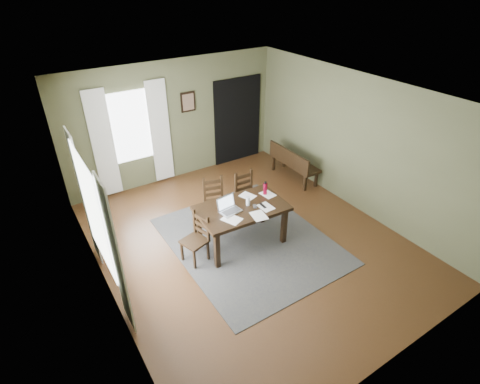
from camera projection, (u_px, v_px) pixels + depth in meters
ground at (249, 241)px, 6.89m from camera, size 5.00×6.00×0.01m
room_shell at (250, 152)px, 5.95m from camera, size 5.02×6.02×2.71m
rug at (249, 240)px, 6.89m from camera, size 2.60×3.20×0.01m
dining_table at (242, 211)px, 6.49m from camera, size 1.59×1.01×0.77m
chair_end at (196, 239)px, 6.25m from camera, size 0.47×0.47×0.88m
chair_back_left at (215, 202)px, 7.18m from camera, size 0.49×0.49×0.92m
chair_back_right at (247, 195)px, 7.38m from camera, size 0.42×0.42×0.93m
bench at (292, 161)px, 8.64m from camera, size 0.44×1.36×0.77m
laptop at (228, 207)px, 6.32m from camera, size 0.39×0.33×0.24m
computer_mouse at (255, 206)px, 6.42m from camera, size 0.08×0.10×0.03m
tv_remote at (263, 206)px, 6.46m from camera, size 0.05×0.17×0.02m
drinking_glass at (248, 201)px, 6.45m from camera, size 0.08×0.08×0.16m
water_bottle at (265, 188)px, 6.74m from camera, size 0.07×0.07×0.26m
paper_a at (232, 219)px, 6.13m from camera, size 0.34×0.38×0.00m
paper_b at (266, 207)px, 6.44m from camera, size 0.22×0.29×0.00m
paper_c at (248, 196)px, 6.74m from camera, size 0.29×0.33×0.00m
paper_d at (268, 194)px, 6.79m from camera, size 0.24×0.29×0.00m
paper_e at (259, 216)px, 6.21m from camera, size 0.28×0.34×0.00m
window_left at (93, 212)px, 5.13m from camera, size 0.01×1.30×1.70m
window_back at (131, 127)px, 7.80m from camera, size 1.00×0.01×1.50m
curtain_left_near at (116, 259)px, 4.69m from camera, size 0.03×0.48×2.30m
curtain_left_far at (85, 200)px, 5.87m from camera, size 0.03×0.48×2.30m
curtain_back_left at (103, 145)px, 7.62m from camera, size 0.44×0.03×2.30m
curtain_back_right at (160, 132)px, 8.19m from camera, size 0.44×0.03×2.30m
framed_picture at (188, 102)px, 8.26m from camera, size 0.34×0.03×0.44m
doorway_back at (238, 121)px, 9.23m from camera, size 1.30×0.03×2.10m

